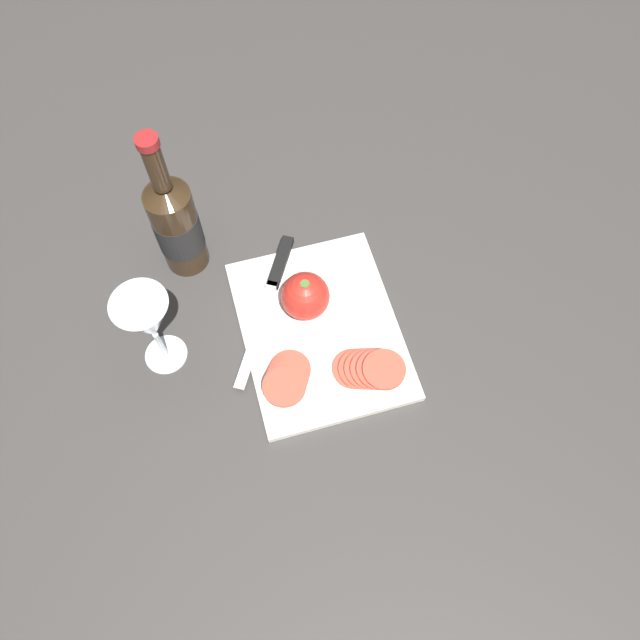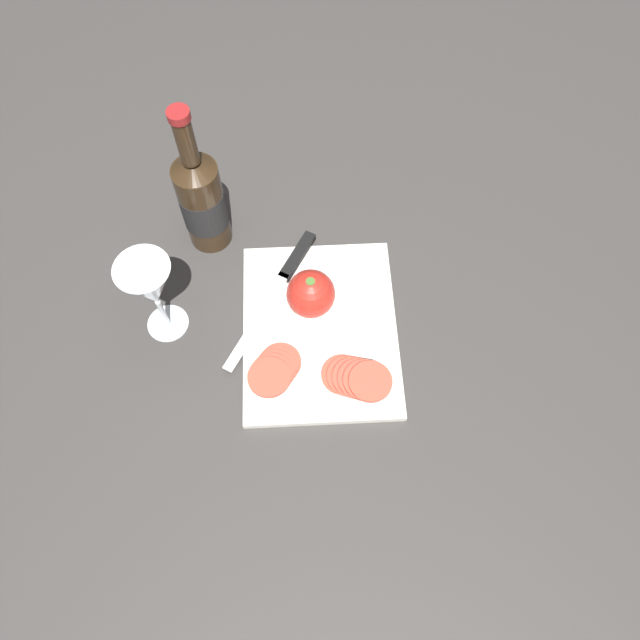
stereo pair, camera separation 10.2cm
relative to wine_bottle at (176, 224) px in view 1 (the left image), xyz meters
name	(u,v)px [view 1 (the left image)]	position (x,y,z in m)	size (l,w,h in m)	color
ground_plane	(298,285)	(0.11, 0.18, -0.11)	(3.00, 3.00, 0.00)	#383533
cutting_board	(320,330)	(0.21, 0.19, -0.10)	(0.33, 0.26, 0.01)	silver
wine_bottle	(176,224)	(0.00, 0.00, 0.00)	(0.08, 0.08, 0.31)	#332314
wine_glass	(148,322)	(0.18, -0.07, 0.02)	(0.09, 0.09, 0.18)	silver
whole_tomato	(305,296)	(0.16, 0.18, -0.05)	(0.08, 0.08, 0.08)	red
knife	(276,277)	(0.09, 0.14, -0.09)	(0.26, 0.17, 0.01)	silver
tomato_slice_stack_near	(368,369)	(0.31, 0.24, -0.07)	(0.09, 0.11, 0.04)	#DB4C38
tomato_slice_stack_far	(287,378)	(0.28, 0.11, -0.08)	(0.10, 0.09, 0.03)	#DB4C38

